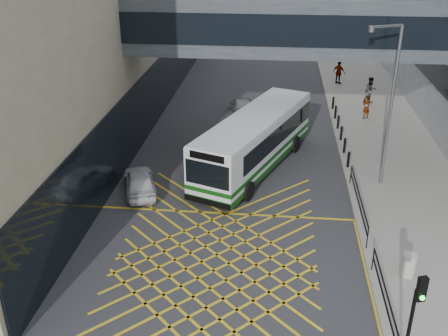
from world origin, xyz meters
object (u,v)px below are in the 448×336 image
(traffic_light, at_px, (415,312))
(street_lamp, at_px, (389,98))
(litter_bin, at_px, (409,265))
(pedestrian_c, at_px, (339,73))
(pedestrian_a, at_px, (366,107))
(car_dark, at_px, (202,165))
(car_silver, at_px, (242,106))
(car_white, at_px, (140,181))
(pedestrian_b, at_px, (370,90))
(bus, at_px, (256,140))

(traffic_light, relative_size, street_lamp, 0.45)
(litter_bin, xyz_separation_m, pedestrian_c, (-0.20, 26.38, 0.48))
(pedestrian_a, bearing_deg, car_dark, 9.79)
(pedestrian_a, bearing_deg, traffic_light, 49.89)
(litter_bin, height_order, pedestrian_c, pedestrian_c)
(car_silver, relative_size, pedestrian_a, 2.52)
(car_silver, relative_size, traffic_light, 1.12)
(car_white, height_order, car_silver, car_silver)
(pedestrian_c, bearing_deg, pedestrian_a, 132.34)
(traffic_light, bearing_deg, pedestrian_c, 70.82)
(litter_bin, distance_m, pedestrian_c, 26.39)
(litter_bin, relative_size, pedestrian_b, 0.48)
(traffic_light, height_order, pedestrian_b, traffic_light)
(car_white, xyz_separation_m, street_lamp, (12.05, 1.93, 4.13))
(litter_bin, distance_m, pedestrian_b, 21.45)
(car_white, bearing_deg, litter_bin, 134.78)
(car_dark, distance_m, pedestrian_a, 14.02)
(car_white, bearing_deg, bus, -166.37)
(pedestrian_a, height_order, pedestrian_c, pedestrian_c)
(pedestrian_a, bearing_deg, pedestrian_c, -117.93)
(car_white, height_order, litter_bin, car_white)
(bus, xyz_separation_m, pedestrian_c, (6.10, 16.87, -0.53))
(car_silver, bearing_deg, bus, 90.97)
(car_white, bearing_deg, pedestrian_a, -155.78)
(bus, bearing_deg, car_silver, 119.92)
(car_white, distance_m, pedestrian_a, 17.53)
(bus, height_order, car_dark, bus)
(car_dark, xyz_separation_m, pedestrian_b, (10.71, 13.37, 0.44))
(car_white, xyz_separation_m, traffic_light, (10.78, -10.96, 1.90))
(car_silver, distance_m, pedestrian_c, 11.02)
(pedestrian_a, xyz_separation_m, pedestrian_b, (0.78, 3.49, 0.16))
(traffic_light, bearing_deg, pedestrian_a, 67.53)
(car_silver, relative_size, pedestrian_b, 2.10)
(car_white, bearing_deg, pedestrian_c, -138.70)
(street_lamp, distance_m, litter_bin, 8.87)
(traffic_light, relative_size, litter_bin, 3.89)
(traffic_light, xyz_separation_m, litter_bin, (1.16, 5.04, -1.91))
(car_dark, height_order, pedestrian_b, pedestrian_b)
(traffic_light, xyz_separation_m, pedestrian_b, (2.80, 26.42, -1.40))
(car_dark, distance_m, car_silver, 10.36)
(car_white, bearing_deg, street_lamp, 170.23)
(traffic_light, bearing_deg, bus, 92.01)
(pedestrian_c, bearing_deg, car_white, 95.36)
(litter_bin, height_order, pedestrian_b, pedestrian_b)
(bus, relative_size, car_dark, 2.51)
(litter_bin, bearing_deg, car_dark, 138.56)
(car_silver, xyz_separation_m, street_lamp, (7.77, -10.43, 4.12))
(car_silver, xyz_separation_m, litter_bin, (7.66, -18.28, -0.01))
(car_dark, bearing_deg, pedestrian_c, -129.13)
(street_lamp, relative_size, litter_bin, 8.61)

